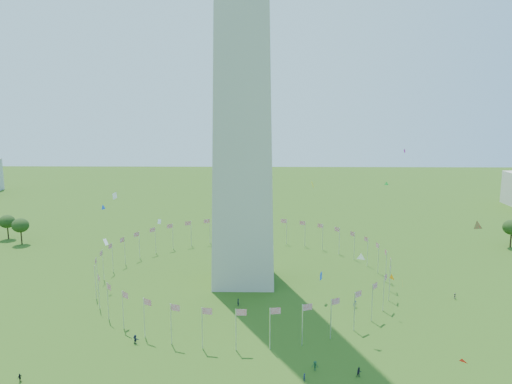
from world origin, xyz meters
TOP-DOWN VIEW (x-y plane):
  - ground at (0.00, 0.00)m, footprint 600.00×600.00m
  - flag_ring at (-0.00, 50.00)m, footprint 80.24×80.24m
  - crowd at (5.16, 2.48)m, footprint 94.56×80.02m
  - kites_aloft at (16.57, 25.55)m, footprint 95.37×71.75m

SIDE VIEW (x-z plane):
  - ground at x=0.00m, z-range 0.00..0.00m
  - crowd at x=5.16m, z-range -0.09..1.84m
  - flag_ring at x=0.00m, z-range 0.00..9.00m
  - kites_aloft at x=16.57m, z-range 3.63..36.32m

